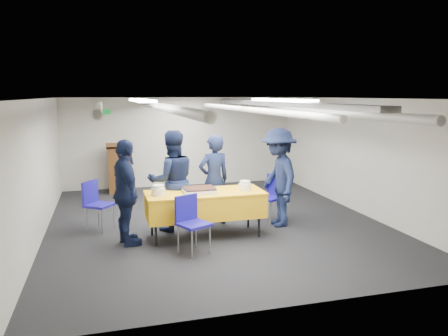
{
  "coord_description": "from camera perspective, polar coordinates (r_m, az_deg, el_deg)",
  "views": [
    {
      "loc": [
        -1.95,
        -7.74,
        2.37
      ],
      "look_at": [
        0.14,
        -0.2,
        1.05
      ],
      "focal_mm": 35.0,
      "sensor_mm": 36.0,
      "label": 1
    }
  ],
  "objects": [
    {
      "name": "ground",
      "position": [
        8.32,
        -1.29,
        -6.97
      ],
      "size": [
        7.0,
        7.0,
        0.0
      ],
      "primitive_type": "plane",
      "color": "black",
      "rests_on": "ground"
    },
    {
      "name": "chair_near",
      "position": [
        6.64,
        -4.41,
        -6.51
      ],
      "size": [
        0.56,
        0.56,
        0.87
      ],
      "color": "gray",
      "rests_on": "ground"
    },
    {
      "name": "sailor_a",
      "position": [
        7.97,
        -1.33,
        -1.57
      ],
      "size": [
        0.67,
        0.51,
        1.66
      ],
      "primitive_type": "imported",
      "rotation": [
        0.0,
        0.0,
        3.35
      ],
      "color": "black",
      "rests_on": "ground"
    },
    {
      "name": "chair_right",
      "position": [
        8.33,
        6.3,
        -3.23
      ],
      "size": [
        0.58,
        0.58,
        0.87
      ],
      "color": "gray",
      "rests_on": "ground"
    },
    {
      "name": "sailor_d",
      "position": [
        7.94,
        7.12,
        -1.22
      ],
      "size": [
        0.7,
        1.18,
        1.79
      ],
      "primitive_type": "imported",
      "rotation": [
        0.0,
        0.0,
        -1.61
      ],
      "color": "black",
      "rests_on": "ground"
    },
    {
      "name": "plate_stack_left",
      "position": [
        7.09,
        -8.57,
        -2.93
      ],
      "size": [
        0.22,
        0.22,
        0.17
      ],
      "color": "white",
      "rests_on": "serving_table"
    },
    {
      "name": "sailor_b",
      "position": [
        7.67,
        -6.8,
        -1.67
      ],
      "size": [
        0.9,
        0.72,
        1.77
      ],
      "primitive_type": "imported",
      "rotation": [
        0.0,
        0.0,
        3.21
      ],
      "color": "black",
      "rests_on": "ground"
    },
    {
      "name": "room_shell",
      "position": [
        8.42,
        -1.41,
        5.77
      ],
      "size": [
        6.0,
        7.0,
        2.3
      ],
      "color": "beige",
      "rests_on": "ground"
    },
    {
      "name": "plate_stack_right",
      "position": [
        7.4,
        2.74,
        -2.33
      ],
      "size": [
        0.21,
        0.21,
        0.16
      ],
      "color": "white",
      "rests_on": "serving_table"
    },
    {
      "name": "sailor_c",
      "position": [
        7.03,
        -12.66,
        -3.18
      ],
      "size": [
        0.61,
        1.05,
        1.69
      ],
      "primitive_type": "imported",
      "rotation": [
        0.0,
        0.0,
        1.78
      ],
      "color": "black",
      "rests_on": "ground"
    },
    {
      "name": "serving_table",
      "position": [
        7.33,
        -2.49,
        -4.73
      ],
      "size": [
        1.96,
        0.81,
        0.77
      ],
      "color": "black",
      "rests_on": "ground"
    },
    {
      "name": "chair_left",
      "position": [
        8.04,
        -16.46,
        -4.05
      ],
      "size": [
        0.59,
        0.59,
        0.87
      ],
      "color": "gray",
      "rests_on": "ground"
    },
    {
      "name": "podium",
      "position": [
        10.93,
        -13.45,
        0.06
      ],
      "size": [
        0.62,
        0.53,
        1.25
      ],
      "color": "brown",
      "rests_on": "ground"
    },
    {
      "name": "sheet_cake",
      "position": [
        7.2,
        -3.22,
        -2.9
      ],
      "size": [
        0.53,
        0.41,
        0.09
      ],
      "color": "white",
      "rests_on": "serving_table"
    }
  ]
}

